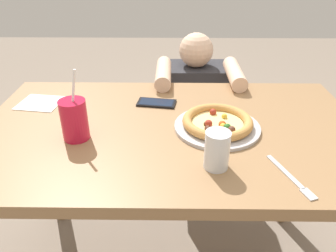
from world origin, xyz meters
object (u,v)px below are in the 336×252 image
at_px(drink_cup_colored, 75,120).
at_px(cell_phone, 157,103).
at_px(diner_seated, 193,121).
at_px(water_cup_clear, 217,149).
at_px(pizza_near, 218,124).
at_px(fork, 292,178).

xyz_separation_m(drink_cup_colored, cell_phone, (0.25, 0.26, -0.06)).
height_order(drink_cup_colored, cell_phone, drink_cup_colored).
bearing_deg(cell_phone, drink_cup_colored, -134.27).
bearing_deg(diner_seated, water_cup_clear, -89.70).
height_order(pizza_near, fork, pizza_near).
bearing_deg(fork, water_cup_clear, 165.08).
bearing_deg(diner_seated, drink_cup_colored, -120.95).
bearing_deg(fork, pizza_near, 122.51).
bearing_deg(water_cup_clear, diner_seated, 90.30).
xyz_separation_m(drink_cup_colored, water_cup_clear, (0.44, -0.15, -0.01)).
distance_m(pizza_near, diner_seated, 0.75).
bearing_deg(water_cup_clear, fork, -14.92).
height_order(cell_phone, diner_seated, diner_seated).
xyz_separation_m(pizza_near, water_cup_clear, (-0.03, -0.22, 0.04)).
distance_m(drink_cup_colored, water_cup_clear, 0.46).
distance_m(fork, cell_phone, 0.60).
distance_m(drink_cup_colored, fork, 0.68).
distance_m(water_cup_clear, fork, 0.22).
relative_size(water_cup_clear, fork, 0.58).
xyz_separation_m(pizza_near, diner_seated, (-0.03, 0.66, -0.35)).
relative_size(drink_cup_colored, water_cup_clear, 2.07).
bearing_deg(fork, diner_seated, 102.54).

